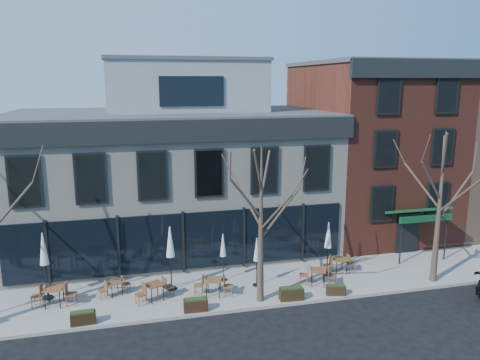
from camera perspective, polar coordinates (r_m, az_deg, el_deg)
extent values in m
plane|color=black|center=(25.01, -6.86, -11.53)|extent=(120.00, 120.00, 0.00)
cube|color=gray|center=(23.62, 1.85, -12.70)|extent=(33.50, 4.70, 0.15)
cube|color=beige|center=(28.55, -8.30, -0.16)|extent=(18.00, 10.00, 8.00)
cube|color=#47474C|center=(27.99, -8.55, 7.97)|extent=(18.30, 10.30, 0.30)
cube|color=black|center=(22.96, -7.29, 5.91)|extent=(18.30, 0.25, 1.10)
cube|color=black|center=(28.66, -27.07, 5.89)|extent=(0.25, 10.30, 1.10)
cube|color=black|center=(24.26, -6.95, -7.46)|extent=(17.20, 0.12, 3.00)
cube|color=black|center=(28.72, -26.33, -5.56)|extent=(0.12, 7.50, 3.00)
cube|color=gray|center=(29.04, -6.83, 11.22)|extent=(9.00, 6.50, 3.00)
cube|color=maroon|center=(32.19, 15.35, 3.61)|extent=(8.00, 10.00, 11.00)
cube|color=#47474C|center=(31.91, 15.91, 13.52)|extent=(8.20, 10.20, 0.25)
cube|color=black|center=(27.55, 21.21, 12.56)|extent=(8.20, 0.25, 1.00)
cube|color=#0E3E1E|center=(27.84, 20.87, -3.48)|extent=(3.20, 1.66, 0.67)
cube|color=black|center=(28.92, 19.74, -6.24)|extent=(1.40, 0.10, 2.50)
cylinder|color=#382B21|center=(21.04, -26.67, -3.78)|extent=(2.23, 0.50, 2.48)
cone|color=#382B21|center=(20.69, 2.56, -5.66)|extent=(0.34, 0.34, 7.04)
cylinder|color=#382B21|center=(20.97, 4.94, -4.00)|extent=(2.00, 0.46, 2.21)
cylinder|color=#382B21|center=(21.13, 0.88, -2.69)|extent=(0.93, 1.84, 1.91)
cylinder|color=#382B21|center=(19.87, 0.74, -2.28)|extent=(1.61, 0.68, 1.97)
cylinder|color=#382B21|center=(19.78, 4.40, -3.98)|extent=(0.93, 1.83, 2.03)
cone|color=#382B21|center=(24.64, 23.12, -3.21)|extent=(0.34, 0.34, 7.48)
cylinder|color=#382B21|center=(25.26, 24.81, -1.74)|extent=(2.12, 0.48, 2.35)
cylinder|color=#382B21|center=(24.89, 21.26, -0.61)|extent=(0.98, 1.94, 2.03)
cylinder|color=#382B21|center=(23.63, 22.27, -0.12)|extent=(1.71, 0.71, 2.09)
cylinder|color=#382B21|center=(24.01, 25.39, -1.60)|extent=(0.98, 1.94, 2.16)
cube|color=brown|center=(22.71, -21.79, -12.17)|extent=(0.88, 0.88, 0.05)
cylinder|color=black|center=(22.69, -22.70, -13.43)|extent=(0.05, 0.05, 0.81)
cylinder|color=black|center=(22.52, -21.11, -13.49)|extent=(0.05, 0.05, 0.81)
cylinder|color=black|center=(23.24, -22.28, -12.78)|extent=(0.05, 0.05, 0.81)
cylinder|color=black|center=(23.08, -20.73, -12.83)|extent=(0.05, 0.05, 0.81)
cube|color=brown|center=(22.93, -15.06, -11.95)|extent=(0.82, 0.82, 0.04)
cylinder|color=black|center=(22.77, -15.34, -13.04)|extent=(0.04, 0.04, 0.64)
cylinder|color=black|center=(22.95, -14.18, -12.78)|extent=(0.04, 0.04, 0.64)
cylinder|color=black|center=(23.19, -15.84, -12.60)|extent=(0.04, 0.04, 0.64)
cylinder|color=black|center=(23.36, -14.70, -12.35)|extent=(0.04, 0.04, 0.64)
cube|color=brown|center=(22.02, -10.40, -12.40)|extent=(0.96, 0.96, 0.04)
cylinder|color=black|center=(21.83, -10.72, -13.77)|extent=(0.04, 0.04, 0.76)
cylinder|color=black|center=(22.06, -9.31, -13.43)|extent=(0.04, 0.04, 0.76)
cylinder|color=black|center=(22.31, -11.40, -13.20)|extent=(0.04, 0.04, 0.76)
cylinder|color=black|center=(22.54, -10.01, -12.88)|extent=(0.04, 0.04, 0.76)
cube|color=brown|center=(22.14, -3.26, -12.04)|extent=(0.94, 0.94, 0.04)
cylinder|color=black|center=(22.08, -4.13, -13.26)|extent=(0.04, 0.04, 0.77)
cylinder|color=black|center=(22.00, -2.55, -13.32)|extent=(0.04, 0.04, 0.77)
cylinder|color=black|center=(22.61, -3.92, -12.62)|extent=(0.04, 0.04, 0.77)
cylinder|color=black|center=(22.54, -2.37, -12.68)|extent=(0.04, 0.04, 0.77)
cube|color=brown|center=(23.49, 9.51, -10.78)|extent=(0.95, 0.95, 0.04)
cylinder|color=black|center=(23.36, 8.76, -11.92)|extent=(0.04, 0.04, 0.76)
cylinder|color=black|center=(23.39, 10.23, -11.95)|extent=(0.04, 0.04, 0.76)
cylinder|color=black|center=(23.90, 8.73, -11.35)|extent=(0.04, 0.04, 0.76)
cylinder|color=black|center=(23.92, 10.17, -11.38)|extent=(0.04, 0.04, 0.76)
cube|color=brown|center=(25.11, 12.06, -9.42)|extent=(0.74, 0.74, 0.04)
cylinder|color=black|center=(24.90, 11.68, -10.52)|extent=(0.04, 0.04, 0.73)
cylinder|color=black|center=(25.12, 12.89, -10.37)|extent=(0.04, 0.04, 0.73)
cylinder|color=black|center=(25.38, 11.17, -10.05)|extent=(0.04, 0.04, 0.73)
cylinder|color=black|center=(25.60, 12.37, -9.91)|extent=(0.04, 0.04, 0.73)
cylinder|color=black|center=(23.85, -22.38, -13.11)|extent=(0.50, 0.50, 0.07)
cylinder|color=black|center=(23.38, -22.62, -10.37)|extent=(0.06, 0.06, 2.52)
cone|color=silver|center=(22.98, -22.85, -7.71)|extent=(0.41, 0.41, 1.49)
cylinder|color=black|center=(23.26, -8.33, -12.95)|extent=(0.50, 0.50, 0.07)
cylinder|color=black|center=(22.77, -8.43, -10.15)|extent=(0.06, 0.06, 2.52)
cone|color=silver|center=(22.37, -8.52, -7.43)|extent=(0.41, 0.41, 1.49)
cylinder|color=black|center=(23.99, -2.06, -12.04)|extent=(0.39, 0.39, 0.05)
cylinder|color=black|center=(23.62, -2.07, -9.94)|extent=(0.04, 0.04, 1.95)
cone|color=beige|center=(23.30, -2.09, -7.92)|extent=(0.32, 0.32, 1.15)
cylinder|color=black|center=(23.41, 2.02, -12.67)|extent=(0.39, 0.39, 0.05)
cylinder|color=black|center=(23.03, 2.04, -10.51)|extent=(0.04, 0.04, 1.96)
cone|color=beige|center=(22.70, 2.06, -8.42)|extent=(0.32, 0.32, 1.16)
cylinder|color=black|center=(24.99, 10.53, -11.21)|extent=(0.45, 0.45, 0.06)
cylinder|color=black|center=(24.59, 10.63, -8.86)|extent=(0.05, 0.05, 2.25)
cone|color=white|center=(24.25, 10.72, -6.60)|extent=(0.37, 0.37, 1.33)
cube|color=black|center=(21.00, -18.57, -15.68)|extent=(1.02, 0.45, 0.50)
cube|color=#1E3314|center=(20.88, -18.62, -15.02)|extent=(0.92, 0.36, 0.08)
cube|color=#311C10|center=(21.06, -5.43, -14.97)|extent=(1.06, 0.47, 0.52)
cube|color=#1E3314|center=(20.93, -5.44, -14.28)|extent=(0.95, 0.38, 0.08)
cube|color=#2E210F|center=(22.05, 6.28, -13.65)|extent=(1.12, 0.51, 0.55)
cube|color=#1E3314|center=(21.92, 6.30, -12.96)|extent=(1.01, 0.42, 0.09)
cube|color=#302110|center=(22.85, 11.61, -13.03)|extent=(0.95, 0.55, 0.44)
cube|color=#1E3314|center=(22.75, 11.64, -12.48)|extent=(0.84, 0.46, 0.07)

